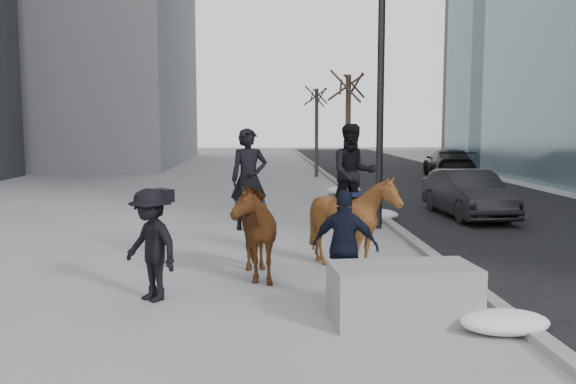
{
  "coord_description": "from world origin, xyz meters",
  "views": [
    {
      "loc": [
        -0.51,
        -9.87,
        2.75
      ],
      "look_at": [
        0.0,
        1.2,
        1.5
      ],
      "focal_mm": 38.0,
      "sensor_mm": 36.0,
      "label": 1
    }
  ],
  "objects_px": {
    "mounted_left": "(249,222)",
    "mounted_right": "(354,211)",
    "car_near": "(468,194)",
    "planter": "(403,293)"
  },
  "relations": [
    {
      "from": "mounted_left",
      "to": "mounted_right",
      "type": "xyz_separation_m",
      "value": [
        1.97,
        0.59,
        0.11
      ]
    },
    {
      "from": "car_near",
      "to": "planter",
      "type": "bearing_deg",
      "value": -116.43
    },
    {
      "from": "planter",
      "to": "mounted_left",
      "type": "distance_m",
      "value": 3.43
    },
    {
      "from": "car_near",
      "to": "mounted_left",
      "type": "xyz_separation_m",
      "value": [
        -6.3,
        -6.72,
        0.3
      ]
    },
    {
      "from": "car_near",
      "to": "mounted_right",
      "type": "distance_m",
      "value": 7.52
    },
    {
      "from": "planter",
      "to": "car_near",
      "type": "bearing_deg",
      "value": 66.15
    },
    {
      "from": "planter",
      "to": "car_near",
      "type": "height_order",
      "value": "car_near"
    },
    {
      "from": "mounted_left",
      "to": "car_near",
      "type": "bearing_deg",
      "value": 46.87
    },
    {
      "from": "planter",
      "to": "mounted_left",
      "type": "relative_size",
      "value": 0.75
    },
    {
      "from": "planter",
      "to": "car_near",
      "type": "distance_m",
      "value": 10.18
    }
  ]
}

